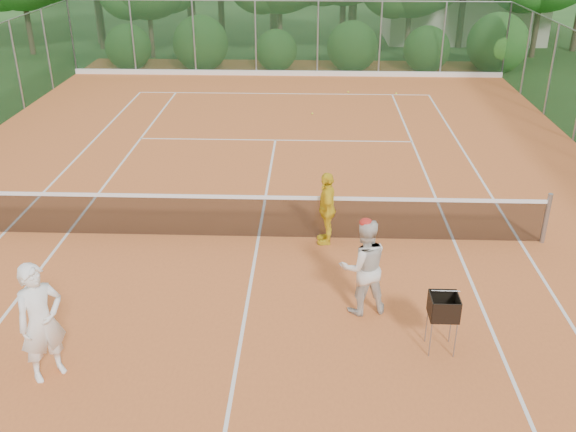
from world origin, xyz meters
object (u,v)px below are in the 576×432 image
object	(u,v)px
player_center_grp	(363,266)
player_yellow	(327,208)
player_white	(41,322)
ball_hopper	(444,308)

from	to	relation	value
player_center_grp	player_yellow	world-z (taller)	player_center_grp
player_white	player_center_grp	world-z (taller)	player_white
player_white	player_yellow	xyz separation A→B (m)	(4.16, 4.42, -0.16)
player_white	ball_hopper	world-z (taller)	player_white
player_white	player_center_grp	xyz separation A→B (m)	(4.73, 1.88, -0.06)
player_yellow	ball_hopper	world-z (taller)	player_yellow
player_center_grp	player_yellow	distance (m)	2.60
player_white	player_center_grp	bearing A→B (deg)	-22.95
player_white	player_center_grp	size ratio (longest dim) A/B	1.06
player_white	player_center_grp	distance (m)	5.09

